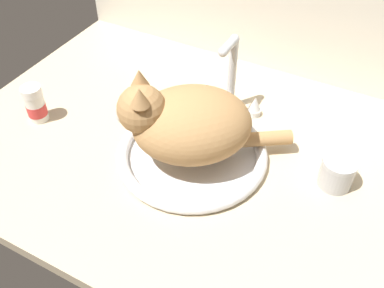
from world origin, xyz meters
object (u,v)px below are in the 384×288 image
sink_basin (192,153)px  cat (184,123)px  faucet (230,83)px  metal_jar (337,172)px  pill_bottle (35,105)px

sink_basin → cat: 9.23cm
faucet → cat: cat is taller
metal_jar → pill_bottle: 69.89cm
metal_jar → cat: bearing=-165.6°
metal_jar → pill_bottle: size_ratio=0.76×
cat → metal_jar: bearing=14.4°
cat → pill_bottle: cat is taller
faucet → metal_jar: size_ratio=2.84×
faucet → metal_jar: faucet is taller
sink_basin → pill_bottle: 39.51cm
sink_basin → metal_jar: (29.74, 7.06, 2.25)cm
sink_basin → pill_bottle: (-38.94, -5.84, 3.20)cm
faucet → metal_jar: bearing=-22.8°
sink_basin → faucet: 20.63cm
sink_basin → cat: bearing=-146.7°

